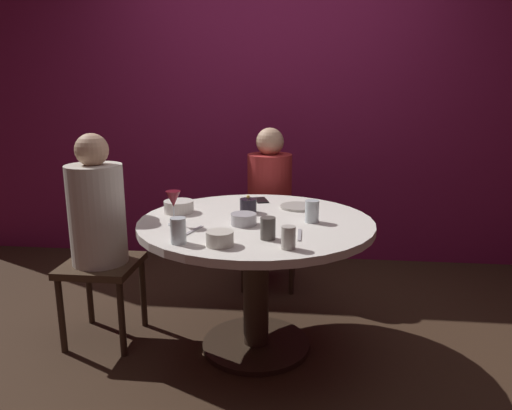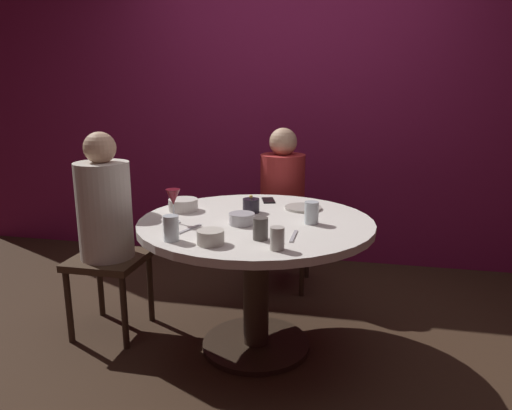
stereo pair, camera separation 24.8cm
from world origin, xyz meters
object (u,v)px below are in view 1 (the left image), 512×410
Objects in this scene: cell_phone at (261,200)px; bowl_small_white at (179,207)px; dining_table at (256,250)px; bowl_serving_large at (244,219)px; seated_diner_left at (97,218)px; bowl_salad_center at (220,238)px; cup_near_candle at (312,211)px; cup_center_front at (268,228)px; cup_by_right_diner at (288,238)px; wine_glass at (173,200)px; dinner_plate at (298,207)px; cup_by_left_diner at (178,231)px; seated_diner_back at (270,190)px; candle_holder at (248,206)px.

cell_phone is 0.54m from bowl_small_white.
dining_table is 9.41× the size of bowl_serving_large.
seated_diner_left is at bearing 173.11° from bowl_serving_large.
seated_diner_left is 9.68× the size of bowl_salad_center.
bowl_salad_center is at bearing -100.14° from bowl_serving_large.
bowl_serving_large is (0.82, -0.10, 0.04)m from seated_diner_left.
bowl_small_white is at bearing 170.96° from cup_near_candle.
cell_phone is 0.77m from cup_center_front.
cup_center_front is at bearing 128.27° from cup_by_right_diner.
bowl_serving_large is at bearing 124.63° from cup_by_right_diner.
dinner_plate is at bearing 34.51° from wine_glass.
dining_table is at bearing 54.69° from cup_by_left_diner.
cup_near_candle is at bearing 10.79° from wine_glass.
cup_center_front is at bearing -74.47° from dining_table.
dinner_plate is (0.62, 0.42, -0.12)m from wine_glass.
seated_diner_back is at bearing 87.00° from bowl_serving_large.
dining_table is 0.37m from cup_near_candle.
bowl_salad_center is at bearing -95.20° from candle_holder.
cup_by_right_diner is at bearing -51.73° from cup_center_front.
candle_holder is 0.97× the size of cup_center_front.
dining_table is at bearing 112.83° from cup_by_right_diner.
seated_diner_left reaches higher than bowl_small_white.
bowl_salad_center is 0.64m from bowl_small_white.
dinner_plate is 1.85× the size of cup_near_candle.
bowl_salad_center is 0.30m from cup_by_right_diner.
bowl_salad_center is (0.76, -0.44, 0.05)m from seated_diner_left.
seated_diner_left is 11.55× the size of cup_center_front.
bowl_serving_large is (-0.05, -1.00, 0.06)m from seated_diner_back.
seated_diner_left is 1.25m from seated_diner_back.
seated_diner_back is at bearing 45.77° from seated_diner_left.
candle_holder is 0.85× the size of cup_by_left_diner.
wine_glass is 0.53m from cup_center_front.
wine_glass is at bearing -169.21° from cup_near_candle.
candle_holder and cup_by_right_diner have the same top height.
cup_by_right_diner reaches higher than dinner_plate.
seated_diner_left is at bearing -166.22° from bowl_small_white.
wine_glass reaches higher than cup_near_candle.
cup_near_candle is (0.35, -0.16, 0.02)m from candle_holder.
wine_glass is at bearing -145.49° from dinner_plate.
seated_diner_left reaches higher than dining_table.
candle_holder is 0.56× the size of wine_glass.
wine_glass is at bearing -16.87° from seated_diner_left.
dinner_plate is 1.60× the size of bowl_serving_large.
dinner_plate is 0.79m from bowl_salad_center.
cup_center_front reaches higher than dining_table.
seated_diner_left is at bearing -165.53° from dinner_plate.
cup_center_front is (0.20, 0.11, 0.02)m from bowl_salad_center.
cup_by_left_diner is (-0.19, 0.01, 0.03)m from bowl_salad_center.
bowl_small_white is 0.55m from cup_by_left_diner.
wine_glass reaches higher than bowl_small_white.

